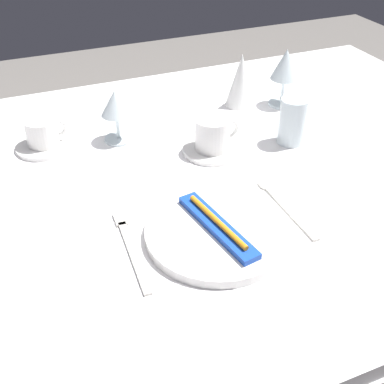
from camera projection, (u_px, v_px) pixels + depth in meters
ground_plane at (173, 379)px, 1.47m from camera, size 6.00×6.00×0.00m
dining_table at (167, 208)px, 1.09m from camera, size 1.80×1.11×0.74m
dinner_plate at (217, 232)px, 0.88m from camera, size 0.26×0.26×0.02m
toothbrush_package at (217, 225)px, 0.87m from camera, size 0.07×0.21×0.02m
fork_outer at (130, 246)px, 0.86m from camera, size 0.03×0.22×0.00m
spoon_soup at (279, 200)px, 0.97m from camera, size 0.03×0.21×0.01m
saucer_left at (45, 146)px, 1.14m from camera, size 0.13×0.13×0.01m
coffee_cup_left at (43, 132)px, 1.12m from camera, size 0.10×0.07×0.06m
saucer_right at (212, 150)px, 1.13m from camera, size 0.14×0.14×0.01m
coffee_cup_right at (213, 133)px, 1.10m from camera, size 0.11×0.08×0.07m
wine_glass_centre at (285, 67)px, 1.27m from camera, size 0.08×0.08×0.16m
wine_glass_left at (116, 106)px, 1.12m from camera, size 0.07×0.07×0.13m
drink_tumbler at (292, 124)px, 1.14m from camera, size 0.06×0.06×0.11m
napkin_folded at (241, 80)px, 1.29m from camera, size 0.08×0.08×0.14m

